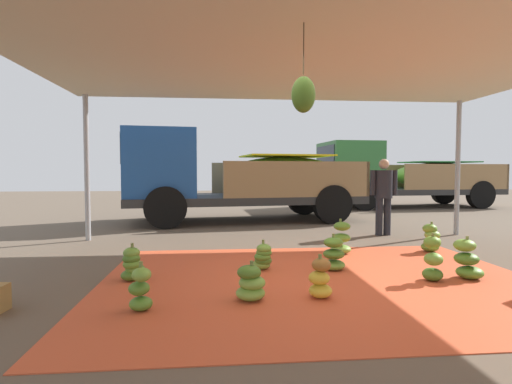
{
  "coord_description": "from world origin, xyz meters",
  "views": [
    {
      "loc": [
        -1.27,
        -4.86,
        1.37
      ],
      "look_at": [
        -0.58,
        2.45,
        0.98
      ],
      "focal_mm": 28.47,
      "sensor_mm": 36.0,
      "label": 1
    }
  ],
  "objects_px": {
    "banana_bunch_4": "(251,284)",
    "cargo_truck_far": "(400,175)",
    "banana_bunch_0": "(431,239)",
    "banana_bunch_3": "(467,261)",
    "banana_bunch_9": "(140,291)",
    "banana_bunch_5": "(433,261)",
    "banana_bunch_1": "(132,265)",
    "worker_0": "(384,191)",
    "banana_bunch_7": "(341,239)",
    "banana_bunch_2": "(333,255)",
    "cargo_truck_main": "(235,177)",
    "banana_bunch_10": "(263,257)",
    "banana_bunch_8": "(320,279)"
  },
  "relations": [
    {
      "from": "banana_bunch_7",
      "to": "banana_bunch_9",
      "type": "xyz_separation_m",
      "value": [
        -2.75,
        -2.46,
        -0.04
      ]
    },
    {
      "from": "banana_bunch_3",
      "to": "worker_0",
      "type": "height_order",
      "value": "worker_0"
    },
    {
      "from": "banana_bunch_7",
      "to": "banana_bunch_8",
      "type": "distance_m",
      "value": 2.4
    },
    {
      "from": "banana_bunch_2",
      "to": "banana_bunch_4",
      "type": "bearing_deg",
      "value": -136.27
    },
    {
      "from": "worker_0",
      "to": "banana_bunch_9",
      "type": "bearing_deg",
      "value": -134.54
    },
    {
      "from": "banana_bunch_3",
      "to": "banana_bunch_2",
      "type": "bearing_deg",
      "value": 159.96
    },
    {
      "from": "banana_bunch_5",
      "to": "banana_bunch_8",
      "type": "bearing_deg",
      "value": -161.69
    },
    {
      "from": "banana_bunch_0",
      "to": "banana_bunch_7",
      "type": "xyz_separation_m",
      "value": [
        -1.55,
        -0.01,
        0.02
      ]
    },
    {
      "from": "banana_bunch_2",
      "to": "banana_bunch_7",
      "type": "xyz_separation_m",
      "value": [
        0.44,
        1.06,
        0.03
      ]
    },
    {
      "from": "banana_bunch_7",
      "to": "banana_bunch_9",
      "type": "distance_m",
      "value": 3.69
    },
    {
      "from": "banana_bunch_7",
      "to": "cargo_truck_main",
      "type": "bearing_deg",
      "value": 108.67
    },
    {
      "from": "banana_bunch_0",
      "to": "banana_bunch_9",
      "type": "bearing_deg",
      "value": -150.1
    },
    {
      "from": "banana_bunch_4",
      "to": "banana_bunch_5",
      "type": "bearing_deg",
      "value": 13.06
    },
    {
      "from": "banana_bunch_3",
      "to": "banana_bunch_5",
      "type": "relative_size",
      "value": 0.9
    },
    {
      "from": "banana_bunch_7",
      "to": "banana_bunch_9",
      "type": "relative_size",
      "value": 1.18
    },
    {
      "from": "banana_bunch_2",
      "to": "banana_bunch_5",
      "type": "relative_size",
      "value": 0.84
    },
    {
      "from": "banana_bunch_7",
      "to": "worker_0",
      "type": "bearing_deg",
      "value": 51.19
    },
    {
      "from": "banana_bunch_4",
      "to": "cargo_truck_far",
      "type": "height_order",
      "value": "cargo_truck_far"
    },
    {
      "from": "cargo_truck_main",
      "to": "banana_bunch_1",
      "type": "bearing_deg",
      "value": -104.34
    },
    {
      "from": "banana_bunch_1",
      "to": "banana_bunch_0",
      "type": "bearing_deg",
      "value": 16.32
    },
    {
      "from": "banana_bunch_0",
      "to": "banana_bunch_9",
      "type": "height_order",
      "value": "banana_bunch_0"
    },
    {
      "from": "banana_bunch_5",
      "to": "banana_bunch_10",
      "type": "height_order",
      "value": "banana_bunch_5"
    },
    {
      "from": "banana_bunch_7",
      "to": "cargo_truck_far",
      "type": "height_order",
      "value": "cargo_truck_far"
    },
    {
      "from": "banana_bunch_4",
      "to": "banana_bunch_10",
      "type": "height_order",
      "value": "banana_bunch_4"
    },
    {
      "from": "worker_0",
      "to": "banana_bunch_4",
      "type": "bearing_deg",
      "value": -127.66
    },
    {
      "from": "cargo_truck_far",
      "to": "worker_0",
      "type": "distance_m",
      "value": 7.22
    },
    {
      "from": "banana_bunch_2",
      "to": "banana_bunch_8",
      "type": "distance_m",
      "value": 1.25
    },
    {
      "from": "banana_bunch_10",
      "to": "banana_bunch_4",
      "type": "bearing_deg",
      "value": -101.89
    },
    {
      "from": "banana_bunch_0",
      "to": "banana_bunch_3",
      "type": "bearing_deg",
      "value": -104.5
    },
    {
      "from": "banana_bunch_8",
      "to": "banana_bunch_10",
      "type": "height_order",
      "value": "banana_bunch_8"
    },
    {
      "from": "banana_bunch_5",
      "to": "banana_bunch_9",
      "type": "height_order",
      "value": "banana_bunch_5"
    },
    {
      "from": "banana_bunch_2",
      "to": "banana_bunch_3",
      "type": "relative_size",
      "value": 0.94
    },
    {
      "from": "banana_bunch_4",
      "to": "banana_bunch_1",
      "type": "bearing_deg",
      "value": 147.19
    },
    {
      "from": "banana_bunch_10",
      "to": "banana_bunch_1",
      "type": "bearing_deg",
      "value": -166.71
    },
    {
      "from": "banana_bunch_5",
      "to": "cargo_truck_main",
      "type": "bearing_deg",
      "value": 109.05
    },
    {
      "from": "banana_bunch_4",
      "to": "banana_bunch_9",
      "type": "xyz_separation_m",
      "value": [
        -1.09,
        -0.22,
        0.03
      ]
    },
    {
      "from": "banana_bunch_2",
      "to": "banana_bunch_9",
      "type": "bearing_deg",
      "value": -148.86
    },
    {
      "from": "banana_bunch_1",
      "to": "worker_0",
      "type": "xyz_separation_m",
      "value": [
        4.54,
        3.18,
        0.74
      ]
    },
    {
      "from": "banana_bunch_9",
      "to": "cargo_truck_main",
      "type": "relative_size",
      "value": 0.08
    },
    {
      "from": "banana_bunch_1",
      "to": "banana_bunch_3",
      "type": "height_order",
      "value": "banana_bunch_3"
    },
    {
      "from": "banana_bunch_0",
      "to": "banana_bunch_4",
      "type": "distance_m",
      "value": 3.92
    },
    {
      "from": "banana_bunch_2",
      "to": "cargo_truck_far",
      "type": "relative_size",
      "value": 0.08
    },
    {
      "from": "banana_bunch_0",
      "to": "banana_bunch_10",
      "type": "distance_m",
      "value": 3.09
    },
    {
      "from": "banana_bunch_8",
      "to": "banana_bunch_9",
      "type": "bearing_deg",
      "value": -172.39
    },
    {
      "from": "banana_bunch_0",
      "to": "banana_bunch_4",
      "type": "relative_size",
      "value": 1.22
    },
    {
      "from": "banana_bunch_4",
      "to": "cargo_truck_far",
      "type": "bearing_deg",
      "value": 58.24
    },
    {
      "from": "banana_bunch_2",
      "to": "banana_bunch_4",
      "type": "relative_size",
      "value": 1.21
    },
    {
      "from": "banana_bunch_0",
      "to": "banana_bunch_3",
      "type": "relative_size",
      "value": 0.95
    },
    {
      "from": "banana_bunch_10",
      "to": "cargo_truck_far",
      "type": "distance_m",
      "value": 11.14
    },
    {
      "from": "banana_bunch_2",
      "to": "cargo_truck_main",
      "type": "relative_size",
      "value": 0.08
    }
  ]
}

